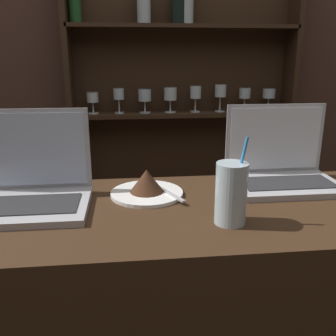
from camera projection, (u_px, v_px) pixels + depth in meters
back_wall at (157, 54)px, 2.13m from camera, size 7.00×0.06×2.70m
back_shelf at (180, 120)px, 2.17m from camera, size 1.26×0.18×1.87m
laptop_near at (29, 185)px, 0.98m from camera, size 0.31×0.24×0.24m
laptop_far at (281, 167)px, 1.14m from camera, size 0.32×0.22×0.24m
cake_plate at (147, 186)px, 1.05m from camera, size 0.20×0.20×0.07m
water_glass at (231, 193)px, 0.86m from camera, size 0.07×0.07×0.21m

